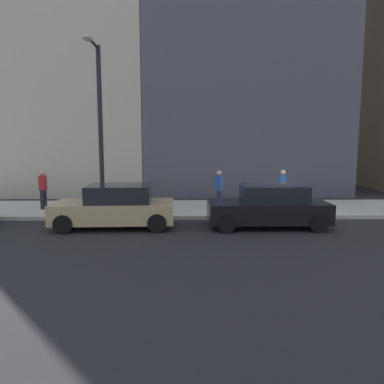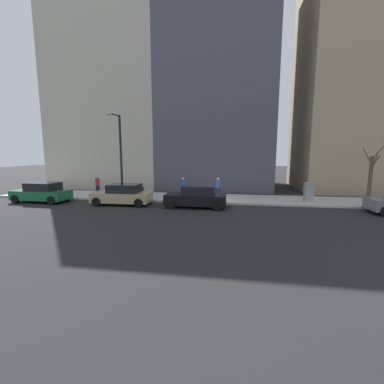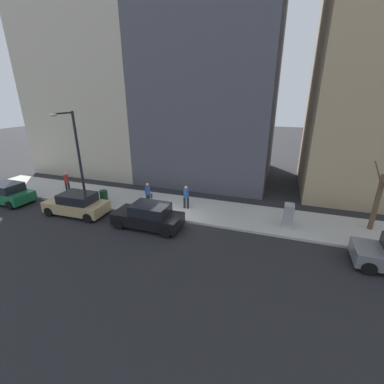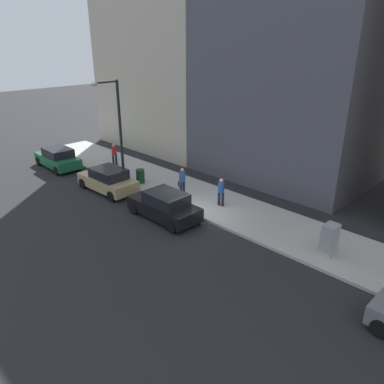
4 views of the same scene
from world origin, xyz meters
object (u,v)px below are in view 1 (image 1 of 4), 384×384
object	(u,v)px
parked_car_tan	(115,207)
office_block_center	(238,8)
pedestrian_near_meter	(283,186)
pedestrian_far_corner	(43,187)
parked_car_black	(269,207)
pedestrian_midblock	(219,187)
parking_meter	(243,193)
trash_bin	(139,201)
office_tower_right	(59,33)
streetlamp	(99,116)

from	to	relation	value
parked_car_tan	office_block_center	xyz separation A→B (m)	(12.43, -5.97, 10.88)
pedestrian_near_meter	pedestrian_far_corner	size ratio (longest dim) A/B	1.00
parked_car_black	pedestrian_midblock	distance (m)	3.19
parking_meter	pedestrian_near_meter	xyz separation A→B (m)	(1.39, -1.96, 0.11)
trash_bin	parked_car_tan	bearing A→B (deg)	164.84
office_block_center	pedestrian_far_corner	bearing A→B (deg)	134.57
parking_meter	office_tower_right	size ratio (longest dim) A/B	0.07
parked_car_tan	parking_meter	distance (m)	5.08
parking_meter	office_tower_right	world-z (taller)	office_tower_right
pedestrian_midblock	office_block_center	size ratio (longest dim) A/B	0.07
parked_car_black	parked_car_tan	size ratio (longest dim) A/B	0.99
pedestrian_near_meter	pedestrian_far_corner	bearing A→B (deg)	-11.54
streetlamp	trash_bin	xyz separation A→B (m)	(0.62, -1.39, -3.42)
parking_meter	pedestrian_midblock	bearing A→B (deg)	39.09
pedestrian_midblock	office_tower_right	xyz separation A→B (m)	(9.89, 9.62, 8.95)
parked_car_black	office_block_center	world-z (taller)	office_block_center
trash_bin	pedestrian_midblock	xyz separation A→B (m)	(0.62, -3.36, 0.49)
trash_bin	pedestrian_midblock	world-z (taller)	pedestrian_midblock
parked_car_tan	office_tower_right	bearing A→B (deg)	22.58
parked_car_black	trash_bin	bearing A→B (deg)	66.11
pedestrian_near_meter	pedestrian_midblock	distance (m)	2.84
pedestrian_midblock	office_block_center	distance (m)	14.46
office_tower_right	parked_car_black	bearing A→B (deg)	-138.67
pedestrian_midblock	pedestrian_near_meter	bearing A→B (deg)	96.61
parking_meter	pedestrian_midblock	world-z (taller)	pedestrian_midblock
streetlamp	office_block_center	bearing A→B (deg)	-31.82
parked_car_tan	pedestrian_far_corner	xyz separation A→B (m)	(2.97, 3.64, 0.35)
streetlamp	parked_car_tan	bearing A→B (deg)	-151.16
parked_car_tan	streetlamp	bearing A→B (deg)	27.15
trash_bin	office_tower_right	world-z (taller)	office_tower_right
parked_car_black	streetlamp	bearing A→B (deg)	76.17
trash_bin	pedestrian_near_meter	distance (m)	6.27
parked_car_tan	pedestrian_far_corner	world-z (taller)	pedestrian_far_corner
pedestrian_near_meter	parked_car_black	bearing A→B (deg)	55.28
parking_meter	pedestrian_far_corner	distance (m)	8.54
parking_meter	trash_bin	world-z (taller)	parking_meter
streetlamp	pedestrian_midblock	bearing A→B (deg)	-75.44
parked_car_black	office_block_center	size ratio (longest dim) A/B	0.18
pedestrian_midblock	parked_car_black	bearing A→B (deg)	28.84
pedestrian_midblock	pedestrian_far_corner	distance (m)	7.57
parked_car_black	office_tower_right	xyz separation A→B (m)	(12.67, 11.15, 9.30)
parking_meter	parked_car_black	bearing A→B (deg)	-159.06
parked_car_tan	trash_bin	world-z (taller)	parked_car_tan
streetlamp	pedestrian_near_meter	size ratio (longest dim) A/B	3.92
parked_car_tan	streetlamp	world-z (taller)	streetlamp
pedestrian_midblock	pedestrian_far_corner	size ratio (longest dim) A/B	1.00
parked_car_black	pedestrian_far_corner	distance (m)	9.59
parked_car_tan	office_block_center	size ratio (longest dim) A/B	0.18
pedestrian_near_meter	pedestrian_far_corner	xyz separation A→B (m)	(-0.07, 10.39, 0.00)
parked_car_black	pedestrian_far_corner	bearing A→B (deg)	71.59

